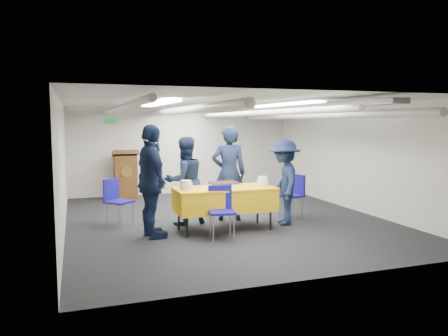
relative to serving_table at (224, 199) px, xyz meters
The scene contains 14 objects.
ground 1.02m from the serving_table, 69.96° to the left, with size 7.00×7.00×0.00m, color black.
room_shell 1.78m from the serving_table, 72.31° to the left, with size 6.00×7.00×2.30m.
serving_table is the anchor object (origin of this frame).
sheet_cake 0.26m from the serving_table, 86.68° to the left, with size 0.52×0.40×0.09m.
plate_stack_left 0.77m from the serving_table, behind, with size 0.22×0.22×0.16m.
plate_stack_right 0.78m from the serving_table, ahead, with size 0.21×0.21×0.17m.
podium 4.06m from the serving_table, 108.78° to the left, with size 0.62×0.53×1.25m.
chair_near 0.52m from the serving_table, 115.36° to the right, with size 0.48×0.48×0.87m.
chair_right 1.76m from the serving_table, 17.84° to the left, with size 0.49×0.49×0.87m.
chair_left 2.06m from the serving_table, 150.88° to the left, with size 0.59×0.59×0.87m.
sailor_a 0.89m from the serving_table, 65.00° to the left, with size 0.68×0.44×1.85m, color black.
sailor_b 0.92m from the serving_table, 129.74° to the left, with size 0.80×0.63×1.65m, color black.
sailor_c 1.37m from the serving_table, behind, with size 1.11×0.46×1.89m, color black.
sailor_d 1.23m from the serving_table, ahead, with size 1.04×0.60×1.61m, color black.
Camera 1 is at (-2.79, -8.05, 1.92)m, focal length 35.00 mm.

